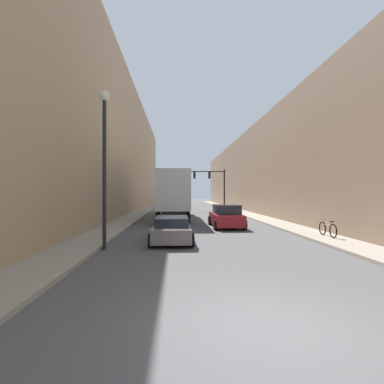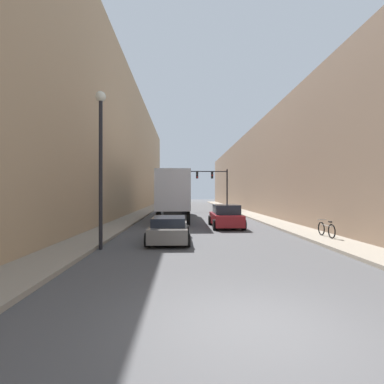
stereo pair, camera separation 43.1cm
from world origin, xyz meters
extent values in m
plane|color=#4C4C4F|center=(0.00, 0.00, 0.00)|extent=(200.00, 200.00, 0.00)
cube|color=gray|center=(5.95, 30.00, 0.07)|extent=(2.02, 80.00, 0.15)
cube|color=gray|center=(-5.95, 30.00, 0.07)|extent=(2.02, 80.00, 0.15)
cube|color=#846B56|center=(9.96, 30.00, 5.07)|extent=(6.00, 80.00, 10.14)
cube|color=tan|center=(-9.96, 30.00, 7.90)|extent=(6.00, 80.00, 15.81)
cube|color=silver|center=(-1.99, 21.39, 2.62)|extent=(2.56, 11.71, 3.04)
cube|color=black|center=(-1.99, 21.39, 0.95)|extent=(1.28, 11.71, 0.24)
cube|color=black|center=(-1.99, 28.47, 1.52)|extent=(2.56, 2.44, 3.05)
cylinder|color=black|center=(-3.12, 16.74, 0.50)|extent=(0.25, 1.00, 1.00)
cylinder|color=black|center=(-0.86, 16.74, 0.50)|extent=(0.25, 1.00, 1.00)
cylinder|color=black|center=(-3.12, 17.94, 0.50)|extent=(0.25, 1.00, 1.00)
cylinder|color=black|center=(-0.86, 17.94, 0.50)|extent=(0.25, 1.00, 1.00)
cylinder|color=black|center=(-3.12, 28.47, 0.50)|extent=(0.25, 1.00, 1.00)
cylinder|color=black|center=(-0.86, 28.47, 0.50)|extent=(0.25, 1.00, 1.00)
cube|color=slate|center=(-1.97, 9.54, 0.50)|extent=(1.78, 4.42, 0.64)
cube|color=#1E232D|center=(-1.97, 9.32, 1.03)|extent=(1.56, 2.43, 0.42)
cylinder|color=black|center=(-2.85, 11.05, 0.32)|extent=(0.25, 0.64, 0.64)
cylinder|color=black|center=(-1.08, 11.05, 0.32)|extent=(0.25, 0.64, 0.64)
cylinder|color=black|center=(-2.85, 7.93, 0.32)|extent=(0.25, 0.64, 0.64)
cylinder|color=black|center=(-1.08, 7.93, 0.32)|extent=(0.25, 0.64, 0.64)
cube|color=maroon|center=(1.72, 15.45, 0.57)|extent=(1.86, 4.56, 0.76)
cube|color=#1E232D|center=(1.72, 15.22, 1.27)|extent=(1.64, 2.51, 0.64)
cylinder|color=black|center=(0.79, 17.03, 0.35)|extent=(0.25, 0.70, 0.70)
cylinder|color=black|center=(2.65, 17.03, 0.35)|extent=(0.25, 0.70, 0.70)
cylinder|color=black|center=(0.79, 13.77, 0.35)|extent=(0.25, 0.70, 0.70)
cylinder|color=black|center=(2.65, 13.77, 0.35)|extent=(0.25, 0.70, 0.70)
cylinder|color=black|center=(4.80, 35.15, 2.79)|extent=(0.20, 0.20, 5.59)
cube|color=black|center=(1.73, 35.15, 5.29)|extent=(6.13, 0.12, 0.12)
cube|color=black|center=(2.75, 35.15, 4.78)|extent=(0.30, 0.24, 0.90)
sphere|color=red|center=(2.75, 35.01, 4.78)|extent=(0.18, 0.18, 0.18)
cube|color=black|center=(0.71, 35.15, 4.78)|extent=(0.30, 0.24, 0.90)
sphere|color=red|center=(0.71, 35.01, 4.50)|extent=(0.18, 0.18, 0.18)
cylinder|color=black|center=(-4.80, 7.50, 3.19)|extent=(0.16, 0.16, 6.38)
sphere|color=silver|center=(-4.80, 7.50, 6.53)|extent=(0.44, 0.44, 0.44)
torus|color=black|center=(6.09, 9.20, 0.51)|extent=(0.06, 0.72, 0.72)
torus|color=black|center=(6.09, 10.31, 0.51)|extent=(0.06, 0.72, 0.72)
cube|color=gray|center=(6.09, 9.75, 0.74)|extent=(0.04, 1.11, 0.04)
cube|color=black|center=(6.09, 9.35, 0.96)|extent=(0.12, 0.20, 0.06)
cube|color=gray|center=(6.09, 10.26, 0.99)|extent=(0.44, 0.04, 0.04)
camera|label=1|loc=(-1.74, -5.35, 2.43)|focal=28.00mm
camera|label=2|loc=(-1.31, -5.37, 2.43)|focal=28.00mm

